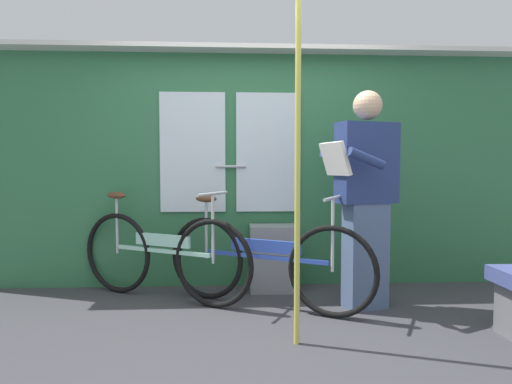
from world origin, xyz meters
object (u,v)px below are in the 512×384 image
at_px(bicycle_near_door, 162,255).
at_px(passenger_reading_newspaper, 365,194).
at_px(handrail_pole, 298,174).
at_px(bicycle_leaning_behind, 264,261).
at_px(trash_bin_by_wall, 273,258).

height_order(bicycle_near_door, passenger_reading_newspaper, passenger_reading_newspaper).
relative_size(bicycle_near_door, handrail_pole, 0.70).
relative_size(bicycle_near_door, bicycle_leaning_behind, 0.95).
relative_size(trash_bin_by_wall, handrail_pole, 0.27).
bearing_deg(bicycle_leaning_behind, handrail_pole, -49.30).
xyz_separation_m(trash_bin_by_wall, handrail_pole, (0.04, -1.20, 0.78)).
bearing_deg(handrail_pole, bicycle_near_door, 135.84).
relative_size(passenger_reading_newspaper, handrail_pole, 0.79).
xyz_separation_m(bicycle_leaning_behind, handrail_pole, (0.16, -0.72, 0.71)).
height_order(trash_bin_by_wall, handrail_pole, handrail_pole).
bearing_deg(bicycle_near_door, bicycle_leaning_behind, 11.47).
bearing_deg(trash_bin_by_wall, passenger_reading_newspaper, -37.65).
height_order(bicycle_near_door, trash_bin_by_wall, bicycle_near_door).
height_order(bicycle_near_door, handrail_pole, handrail_pole).
bearing_deg(bicycle_near_door, passenger_reading_newspaper, 17.49).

